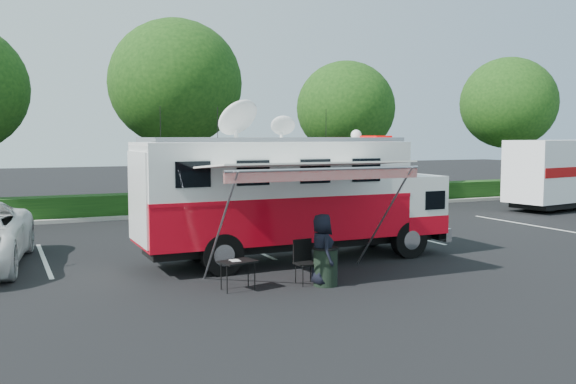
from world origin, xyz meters
The scene contains 9 objects.
ground_plane centered at (0.00, 0.00, 0.00)m, with size 120.00×120.00×0.00m, color black.
back_border centered at (1.14, 12.90, 5.00)m, with size 60.00×6.14×8.87m.
stall_lines centered at (-0.50, 3.00, 0.00)m, with size 24.12×5.50×0.01m.
command_truck centered at (-0.08, 0.00, 1.84)m, with size 8.94×2.46×4.29m.
awning centered at (-0.88, -2.56, 2.76)m, with size 4.88×2.53×2.95m.
person centered at (-0.75, -3.06, 0.00)m, with size 0.83×0.54×1.70m, color black.
folding_table centered at (-2.72, -2.71, 0.64)m, with size 0.92×0.75×0.69m.
folding_chair centered at (-1.03, -2.71, 0.63)m, with size 0.54×0.56×1.05m.
trash_bin centered at (-0.68, -3.13, 0.46)m, with size 0.61×0.61×0.91m.
Camera 1 is at (-7.65, -16.26, 3.51)m, focal length 40.00 mm.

